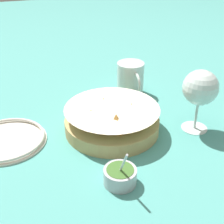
{
  "coord_description": "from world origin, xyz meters",
  "views": [
    {
      "loc": [
        0.72,
        -0.21,
        0.48
      ],
      "look_at": [
        0.03,
        0.02,
        0.06
      ],
      "focal_mm": 50.0,
      "sensor_mm": 36.0,
      "label": 1
    }
  ],
  "objects_px": {
    "food_basket": "(112,120)",
    "sauce_cup": "(120,175)",
    "side_plate": "(6,139)",
    "beer_mug": "(131,79)",
    "wine_glass": "(200,89)"
  },
  "relations": [
    {
      "from": "food_basket",
      "to": "sauce_cup",
      "type": "xyz_separation_m",
      "value": [
        0.21,
        -0.05,
        -0.01
      ]
    },
    {
      "from": "side_plate",
      "to": "sauce_cup",
      "type": "bearing_deg",
      "value": 43.61
    },
    {
      "from": "sauce_cup",
      "to": "beer_mug",
      "type": "xyz_separation_m",
      "value": [
        -0.41,
        0.18,
        0.03
      ]
    },
    {
      "from": "food_basket",
      "to": "beer_mug",
      "type": "height_order",
      "value": "beer_mug"
    },
    {
      "from": "beer_mug",
      "to": "side_plate",
      "type": "xyz_separation_m",
      "value": [
        0.16,
        -0.41,
        -0.04
      ]
    },
    {
      "from": "sauce_cup",
      "to": "beer_mug",
      "type": "distance_m",
      "value": 0.45
    },
    {
      "from": "sauce_cup",
      "to": "wine_glass",
      "type": "relative_size",
      "value": 0.61
    },
    {
      "from": "food_basket",
      "to": "beer_mug",
      "type": "bearing_deg",
      "value": 146.26
    },
    {
      "from": "food_basket",
      "to": "wine_glass",
      "type": "distance_m",
      "value": 0.25
    },
    {
      "from": "wine_glass",
      "to": "food_basket",
      "type": "bearing_deg",
      "value": -106.28
    },
    {
      "from": "food_basket",
      "to": "beer_mug",
      "type": "relative_size",
      "value": 1.98
    },
    {
      "from": "wine_glass",
      "to": "beer_mug",
      "type": "height_order",
      "value": "wine_glass"
    },
    {
      "from": "sauce_cup",
      "to": "beer_mug",
      "type": "height_order",
      "value": "beer_mug"
    },
    {
      "from": "sauce_cup",
      "to": "beer_mug",
      "type": "bearing_deg",
      "value": 155.69
    },
    {
      "from": "beer_mug",
      "to": "sauce_cup",
      "type": "bearing_deg",
      "value": -24.31
    }
  ]
}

